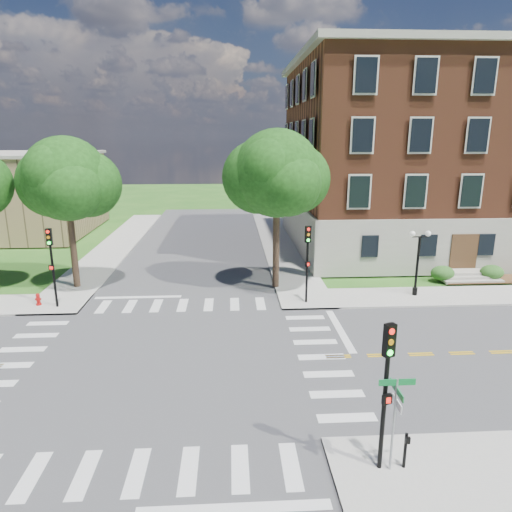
{
  "coord_description": "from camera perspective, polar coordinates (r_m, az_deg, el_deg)",
  "views": [
    {
      "loc": [
        3.01,
        -19.32,
        10.11
      ],
      "look_at": [
        4.5,
        6.74,
        3.2
      ],
      "focal_mm": 32.0,
      "sensor_mm": 36.0,
      "label": 1
    }
  ],
  "objects": [
    {
      "name": "ground",
      "position": [
        22.01,
        -11.02,
        -12.81
      ],
      "size": [
        160.0,
        160.0,
        0.0
      ],
      "primitive_type": "plane",
      "color": "#255919",
      "rests_on": "ground"
    },
    {
      "name": "road_ew",
      "position": [
        22.01,
        -11.03,
        -12.8
      ],
      "size": [
        90.0,
        12.0,
        0.01
      ],
      "primitive_type": "cube",
      "color": "#3D3D3F",
      "rests_on": "ground"
    },
    {
      "name": "road_ns",
      "position": [
        22.01,
        -11.03,
        -12.79
      ],
      "size": [
        12.0,
        90.0,
        0.01
      ],
      "primitive_type": "cube",
      "color": "#3D3D3F",
      "rests_on": "ground"
    },
    {
      "name": "sidewalk_ne",
      "position": [
        38.18,
        15.75,
        -1.01
      ],
      "size": [
        34.0,
        34.0,
        0.12
      ],
      "color": "#9E9B93",
      "rests_on": "ground"
    },
    {
      "name": "crosswalk_east",
      "position": [
        22.21,
        8.17,
        -12.42
      ],
      "size": [
        2.2,
        10.2,
        0.02
      ],
      "primitive_type": null,
      "color": "silver",
      "rests_on": "ground"
    },
    {
      "name": "stop_bar_east",
      "position": [
        25.18,
        10.45,
        -9.11
      ],
      "size": [
        0.4,
        5.5,
        0.0
      ],
      "primitive_type": "cube",
      "color": "silver",
      "rests_on": "ground"
    },
    {
      "name": "main_building",
      "position": [
        46.38,
        24.14,
        11.38
      ],
      "size": [
        30.6,
        22.4,
        16.5
      ],
      "color": "gray",
      "rests_on": "ground"
    },
    {
      "name": "tree_c",
      "position": [
        32.24,
        -22.65,
        8.86
      ],
      "size": [
        5.45,
        5.45,
        10.02
      ],
      "color": "#312418",
      "rests_on": "ground"
    },
    {
      "name": "tree_d",
      "position": [
        29.78,
        2.63,
        10.23
      ],
      "size": [
        5.67,
        5.67,
        10.47
      ],
      "color": "#312418",
      "rests_on": "ground"
    },
    {
      "name": "traffic_signal_se",
      "position": [
        14.39,
        15.99,
        -14.57
      ],
      "size": [
        0.38,
        0.45,
        4.8
      ],
      "color": "black",
      "rests_on": "ground"
    },
    {
      "name": "traffic_signal_ne",
      "position": [
        27.62,
        6.45,
        0.21
      ],
      "size": [
        0.38,
        0.46,
        4.8
      ],
      "color": "black",
      "rests_on": "ground"
    },
    {
      "name": "traffic_signal_nw",
      "position": [
        29.3,
        -24.2,
        -0.17
      ],
      "size": [
        0.34,
        0.38,
        4.8
      ],
      "color": "black",
      "rests_on": "ground"
    },
    {
      "name": "twin_lamp_west",
      "position": [
        30.7,
        19.57,
        -0.36
      ],
      "size": [
        1.36,
        0.36,
        4.23
      ],
      "color": "black",
      "rests_on": "ground"
    },
    {
      "name": "street_sign_pole",
      "position": [
        14.86,
        17.02,
        -17.57
      ],
      "size": [
        1.1,
        1.1,
        3.1
      ],
      "color": "gray",
      "rests_on": "ground"
    },
    {
      "name": "push_button_post",
      "position": [
        15.88,
        18.19,
        -21.92
      ],
      "size": [
        0.14,
        0.21,
        1.2
      ],
      "color": "black",
      "rests_on": "ground"
    },
    {
      "name": "fire_hydrant",
      "position": [
        30.79,
        -25.57,
        -4.94
      ],
      "size": [
        0.35,
        0.35,
        0.75
      ],
      "color": "#A70E0C",
      "rests_on": "ground"
    }
  ]
}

